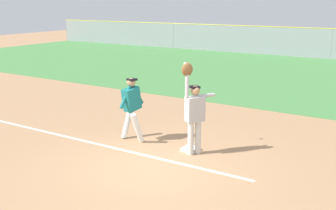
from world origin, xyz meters
name	(u,v)px	position (x,y,z in m)	size (l,w,h in m)	color
ground_plane	(153,168)	(0.00, 0.00, 0.00)	(69.76, 69.76, 0.00)	tan
outfield_grass	(302,76)	(0.00, 13.40, 0.01)	(47.71, 14.53, 0.01)	#4C8C47
chalk_foul_line	(52,133)	(-3.80, 0.51, 0.00)	(12.00, 0.10, 0.01)	white
first_base	(190,149)	(0.20, 1.41, 0.04)	(0.38, 0.38, 0.08)	white
fielder	(194,110)	(0.37, 1.25, 1.12)	(0.59, 0.80, 2.28)	silver
runner	(132,105)	(-1.51, 1.26, 1.00)	(0.75, 0.84, 1.72)	white
baseball	(185,64)	(-0.11, 1.63, 2.16)	(0.07, 0.07, 0.07)	white
outfield_fence	(331,44)	(0.00, 20.66, 0.99)	(47.79, 0.08, 1.98)	#93999E
parked_car_white	(287,40)	(-4.08, 25.18, 0.67)	(4.47, 2.25, 1.25)	white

